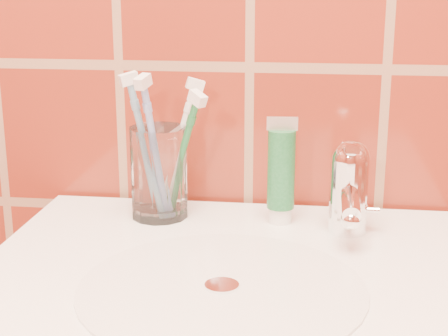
# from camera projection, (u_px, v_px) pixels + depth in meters

# --- Properties ---
(glass_tumbler) EXTENTS (0.10, 0.10, 0.12)m
(glass_tumbler) POSITION_uv_depth(u_px,v_px,m) (159.00, 172.00, 0.91)
(glass_tumbler) COLOR white
(glass_tumbler) RESTS_ON pedestal_sink
(toothpaste_tube) EXTENTS (0.04, 0.04, 0.14)m
(toothpaste_tube) POSITION_uv_depth(u_px,v_px,m) (281.00, 174.00, 0.88)
(toothpaste_tube) COLOR white
(toothpaste_tube) RESTS_ON pedestal_sink
(faucet) EXTENTS (0.05, 0.11, 0.12)m
(faucet) POSITION_uv_depth(u_px,v_px,m) (349.00, 184.00, 0.85)
(faucet) COLOR white
(faucet) RESTS_ON pedestal_sink
(toothbrush_0) EXTENTS (0.07, 0.12, 0.21)m
(toothbrush_0) POSITION_uv_depth(u_px,v_px,m) (155.00, 151.00, 0.87)
(toothbrush_0) COLOR #7895D5
(toothbrush_0) RESTS_ON glass_tumbler
(toothbrush_1) EXTENTS (0.10, 0.09, 0.21)m
(toothbrush_1) POSITION_uv_depth(u_px,v_px,m) (146.00, 149.00, 0.88)
(toothbrush_1) COLOR #6C9FC0
(toothbrush_1) RESTS_ON glass_tumbler
(toothbrush_2) EXTENTS (0.15, 0.14, 0.19)m
(toothbrush_2) POSITION_uv_depth(u_px,v_px,m) (181.00, 157.00, 0.88)
(toothbrush_2) COLOR #1D6E37
(toothbrush_2) RESTS_ON glass_tumbler
(toothbrush_3) EXTENTS (0.11, 0.10, 0.19)m
(toothbrush_3) POSITION_uv_depth(u_px,v_px,m) (177.00, 148.00, 0.91)
(toothbrush_3) COLOR silver
(toothbrush_3) RESTS_ON glass_tumbler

